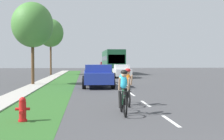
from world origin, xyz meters
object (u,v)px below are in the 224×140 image
at_px(cyclist_lead, 123,92).
at_px(cyclist_trailing, 127,86).
at_px(bus_dark_green, 112,61).
at_px(suv_maroon, 105,66).
at_px(pickup_blue, 98,76).
at_px(street_tree_near, 32,25).
at_px(street_tree_far, 51,33).
at_px(fire_hydrant_red, 23,110).
at_px(sedan_white, 122,71).

bearing_deg(cyclist_lead, cyclist_trailing, 78.10).
relative_size(bus_dark_green, suv_maroon, 2.47).
distance_m(pickup_blue, street_tree_near, 6.93).
height_order(pickup_blue, suv_maroon, suv_maroon).
distance_m(bus_dark_green, street_tree_far, 10.14).
distance_m(cyclist_lead, street_tree_near, 15.23).
height_order(cyclist_trailing, bus_dark_green, bus_dark_green).
xyz_separation_m(cyclist_lead, street_tree_near, (-5.47, 13.65, 3.97)).
bearing_deg(pickup_blue, street_tree_far, 105.95).
bearing_deg(pickup_blue, suv_maroon, 85.30).
bearing_deg(street_tree_far, suv_maroon, 66.76).
relative_size(suv_maroon, street_tree_near, 0.71).
height_order(suv_maroon, street_tree_near, street_tree_near).
bearing_deg(cyclist_lead, street_tree_near, 111.85).
relative_size(bus_dark_green, street_tree_near, 1.76).
relative_size(cyclist_trailing, street_tree_far, 0.22).
relative_size(street_tree_near, street_tree_far, 0.85).
distance_m(street_tree_near, street_tree_far, 17.04).
distance_m(fire_hydrant_red, street_tree_far, 32.09).
xyz_separation_m(cyclist_trailing, bus_dark_green, (2.44, 31.66, 1.17)).
xyz_separation_m(fire_hydrant_red, cyclist_trailing, (3.70, 2.91, 0.44)).
relative_size(cyclist_lead, street_tree_near, 0.26).
distance_m(cyclist_trailing, suv_maroon, 49.42).
height_order(cyclist_lead, suv_maroon, suv_maroon).
bearing_deg(fire_hydrant_red, cyclist_trailing, 38.24).
bearing_deg(cyclist_trailing, suv_maroon, 87.13).
height_order(fire_hydrant_red, pickup_blue, pickup_blue).
distance_m(pickup_blue, sedan_white, 12.23).
bearing_deg(street_tree_far, bus_dark_green, 19.06).
height_order(fire_hydrant_red, street_tree_near, street_tree_near).
distance_m(pickup_blue, suv_maroon, 40.50).
height_order(fire_hydrant_red, cyclist_trailing, cyclist_trailing).
bearing_deg(street_tree_near, cyclist_lead, -68.15).
bearing_deg(sedan_white, cyclist_lead, -97.21).
relative_size(sedan_white, bus_dark_green, 0.37).
relative_size(cyclist_trailing, suv_maroon, 0.37).
xyz_separation_m(sedan_white, street_tree_far, (-8.89, 7.82, 5.03)).
bearing_deg(pickup_blue, street_tree_near, 152.89).
height_order(cyclist_trailing, pickup_blue, pickup_blue).
xyz_separation_m(pickup_blue, street_tree_near, (-5.07, 2.60, 3.95)).
bearing_deg(cyclist_lead, bus_dark_green, 85.12).
height_order(suv_maroon, street_tree_far, street_tree_far).
bearing_deg(cyclist_lead, suv_maroon, 86.76).
relative_size(cyclist_lead, street_tree_far, 0.22).
bearing_deg(bus_dark_green, cyclist_trailing, -94.41).
xyz_separation_m(cyclist_lead, street_tree_far, (-6.00, 30.66, 4.98)).
relative_size(suv_maroon, street_tree_far, 0.61).
bearing_deg(bus_dark_green, fire_hydrant_red, -100.07).
bearing_deg(street_tree_far, cyclist_lead, -78.92).
height_order(cyclist_trailing, suv_maroon, suv_maroon).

